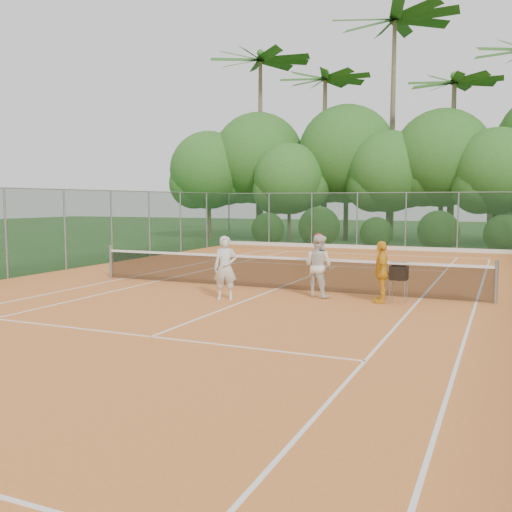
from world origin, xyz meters
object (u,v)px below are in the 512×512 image
(player_center_grp, at_px, (318,266))
(player_yellow, at_px, (381,272))
(player_white, at_px, (225,268))
(ball_hopper, at_px, (399,274))

(player_center_grp, xyz_separation_m, player_yellow, (1.73, -0.19, -0.06))
(player_white, bearing_deg, player_yellow, -5.19)
(player_center_grp, bearing_deg, player_white, -147.03)
(player_white, distance_m, player_center_grp, 2.50)
(player_center_grp, height_order, ball_hopper, player_center_grp)
(ball_hopper, bearing_deg, player_white, 172.28)
(player_white, height_order, ball_hopper, player_white)
(player_center_grp, distance_m, ball_hopper, 2.15)
(player_white, bearing_deg, ball_hopper, -5.33)
(player_yellow, height_order, ball_hopper, player_yellow)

